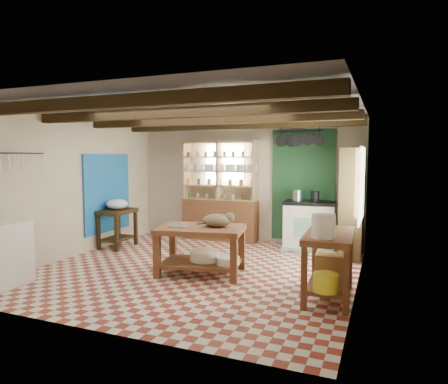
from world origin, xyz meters
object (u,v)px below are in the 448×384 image
at_px(white_cabinet, 4,254).
at_px(cat, 217,220).
at_px(right_counter, 329,265).
at_px(work_table, 201,250).
at_px(prep_table, 118,228).
at_px(stove, 309,225).

distance_m(white_cabinet, cat, 3.13).
bearing_deg(right_counter, work_table, 167.77).
height_order(prep_table, right_counter, right_counter).
xyz_separation_m(work_table, cat, (0.24, 0.09, 0.48)).
relative_size(work_table, cat, 2.90).
height_order(work_table, prep_table, prep_table).
bearing_deg(stove, prep_table, -165.06).
xyz_separation_m(stove, right_counter, (0.73, -2.68, -0.05)).
height_order(work_table, stove, stove).
relative_size(stove, prep_table, 1.27).
relative_size(prep_table, cat, 1.70).
relative_size(work_table, prep_table, 1.70).
xyz_separation_m(work_table, right_counter, (2.01, -0.34, 0.06)).
xyz_separation_m(work_table, white_cabinet, (-2.39, -1.56, 0.08)).
distance_m(prep_table, cat, 2.81).
xyz_separation_m(stove, cat, (-1.05, -2.24, 0.37)).
bearing_deg(work_table, right_counter, -20.18).
relative_size(stove, right_counter, 0.82).
bearing_deg(prep_table, white_cabinet, -91.95).
distance_m(work_table, prep_table, 2.59).
height_order(stove, white_cabinet, stove).
relative_size(white_cabinet, cat, 2.00).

